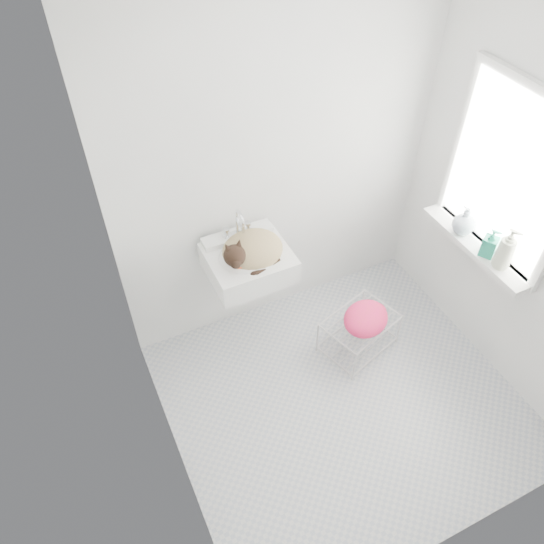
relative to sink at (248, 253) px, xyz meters
name	(u,v)px	position (x,y,z in m)	size (l,w,h in m)	color
floor	(343,400)	(0.33, -0.74, -0.85)	(2.20, 2.00, 0.02)	#BABABA
ceiling	(412,0)	(0.33, -0.74, 1.65)	(2.20, 2.00, 0.02)	white
back_wall	(279,165)	(0.33, 0.26, 0.40)	(2.20, 0.02, 2.50)	white
right_wall	(531,208)	(1.43, -0.74, 0.40)	(0.02, 2.00, 2.50)	white
left_wall	(153,341)	(-0.77, -0.74, 0.40)	(0.02, 2.00, 2.50)	white
window_glass	(510,175)	(1.42, -0.54, 0.50)	(0.01, 0.80, 1.00)	white
window_frame	(508,176)	(1.40, -0.54, 0.50)	(0.04, 0.90, 1.10)	white
windowsill	(475,246)	(1.34, -0.54, -0.02)	(0.16, 0.88, 0.04)	white
sink	(248,253)	(0.00, 0.00, 0.00)	(0.52, 0.45, 0.21)	white
faucet	(236,219)	(0.00, 0.18, 0.14)	(0.19, 0.13, 0.19)	silver
cat	(251,250)	(0.01, -0.02, 0.04)	(0.41, 0.33, 0.25)	tan
wire_rack	(359,333)	(0.66, -0.39, -0.70)	(0.49, 0.34, 0.29)	silver
towel	(365,323)	(0.65, -0.44, -0.53)	(0.34, 0.24, 0.14)	#CB480D
bottle_a	(499,266)	(1.33, -0.76, 0.00)	(0.09, 0.09, 0.24)	beige
bottle_b	(486,254)	(1.33, -0.64, 0.00)	(0.09, 0.09, 0.19)	#188166
bottle_c	(461,232)	(1.33, -0.41, 0.00)	(0.15, 0.15, 0.19)	silver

